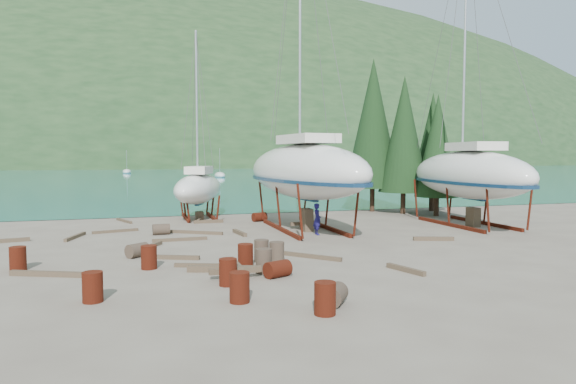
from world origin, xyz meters
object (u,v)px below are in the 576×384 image
object	(u,v)px
large_sailboat_far	(468,174)
small_sailboat_shore	(198,188)
worker	(317,219)
large_sailboat_near	(303,171)

from	to	relation	value
large_sailboat_far	small_sailboat_shore	size ratio (longest dim) A/B	1.53
small_sailboat_shore	worker	world-z (taller)	small_sailboat_shore
small_sailboat_shore	large_sailboat_far	bearing A→B (deg)	-6.72
large_sailboat_near	small_sailboat_shore	world-z (taller)	large_sailboat_near
large_sailboat_far	worker	xyz separation A→B (m)	(-9.99, -0.91, -2.28)
large_sailboat_near	large_sailboat_far	size ratio (longest dim) A/B	1.10
large_sailboat_near	large_sailboat_far	world-z (taller)	large_sailboat_near
large_sailboat_far	worker	distance (m)	10.29
large_sailboat_near	large_sailboat_far	xyz separation A→B (m)	(10.08, -1.15, -0.25)
large_sailboat_near	worker	distance (m)	3.26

